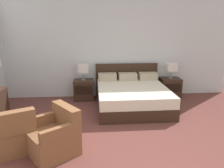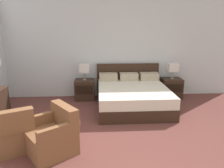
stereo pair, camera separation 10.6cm
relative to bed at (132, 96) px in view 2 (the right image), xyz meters
name	(u,v)px [view 2 (the right image)]	position (x,y,z in m)	size (l,w,h in m)	color
ground_plane	(123,164)	(-0.50, -2.39, -0.29)	(10.08, 10.08, 0.00)	brown
wall_back	(110,47)	(-0.50, 1.00, 1.13)	(7.04, 0.06, 2.84)	silver
bed	(132,96)	(0.00, 0.00, 0.00)	(1.78, 1.97, 0.96)	#332116
nightstand_left	(85,90)	(-1.24, 0.68, -0.01)	(0.54, 0.46, 0.56)	#332116
nightstand_right	(171,88)	(1.24, 0.68, -0.01)	(0.54, 0.46, 0.56)	#332116
table_lamp_left	(84,68)	(-1.24, 0.68, 0.59)	(0.27, 0.27, 0.44)	gray
table_lamp_right	(173,67)	(1.24, 0.68, 0.59)	(0.27, 0.27, 0.44)	gray
armchair_by_window	(11,134)	(-2.30, -1.87, 0.00)	(0.91, 0.92, 0.76)	brown
armchair_companion	(53,136)	(-1.60, -1.99, 0.00)	(0.96, 0.95, 0.76)	brown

